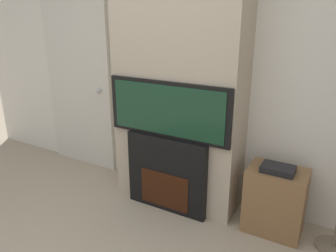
# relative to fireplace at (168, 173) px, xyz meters

# --- Properties ---
(wall_back) EXTENTS (6.00, 0.06, 2.70)m
(wall_back) POSITION_rel_fireplace_xyz_m (0.00, 0.44, 0.99)
(wall_back) COLOR silver
(wall_back) RESTS_ON ground_plane
(chimney_breast) EXTENTS (1.20, 0.41, 2.70)m
(chimney_breast) POSITION_rel_fireplace_xyz_m (0.00, 0.20, 0.99)
(chimney_breast) COLOR tan
(chimney_breast) RESTS_ON ground_plane
(fireplace) EXTENTS (0.80, 0.15, 0.73)m
(fireplace) POSITION_rel_fireplace_xyz_m (0.00, 0.00, 0.00)
(fireplace) COLOR black
(fireplace) RESTS_ON ground_plane
(television) EXTENTS (1.18, 0.07, 0.50)m
(television) POSITION_rel_fireplace_xyz_m (0.00, -0.00, 0.62)
(television) COLOR black
(television) RESTS_ON fireplace
(media_stand) EXTENTS (0.47, 0.33, 0.62)m
(media_stand) POSITION_rel_fireplace_xyz_m (0.95, 0.14, -0.07)
(media_stand) COLOR brown
(media_stand) RESTS_ON ground_plane
(entry_door) EXTENTS (0.94, 0.09, 1.99)m
(entry_door) POSITION_rel_fireplace_xyz_m (-1.42, 0.38, 0.64)
(entry_door) COLOR beige
(entry_door) RESTS_ON ground_plane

